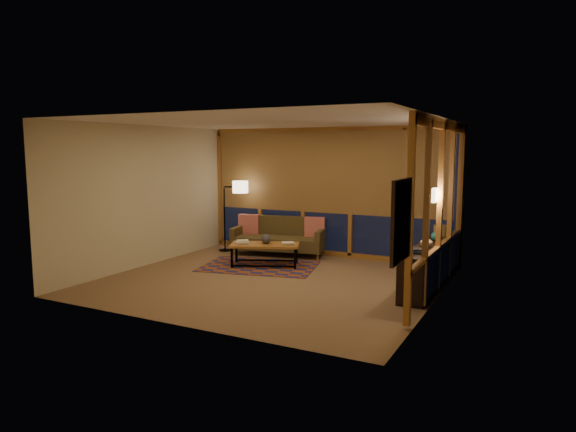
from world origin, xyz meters
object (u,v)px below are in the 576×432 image
at_px(bookshelf, 431,264).
at_px(coffee_table, 265,255).
at_px(floor_lamp, 225,216).
at_px(sofa, 279,237).

bearing_deg(bookshelf, coffee_table, -179.06).
xyz_separation_m(coffee_table, floor_lamp, (-1.55, 0.92, 0.56)).
distance_m(sofa, bookshelf, 3.55).
distance_m(floor_lamp, bookshelf, 4.79).
height_order(sofa, coffee_table, sofa).
relative_size(sofa, coffee_table, 1.48).
relative_size(floor_lamp, bookshelf, 0.56).
bearing_deg(sofa, coffee_table, -87.65).
xyz_separation_m(floor_lamp, bookshelf, (4.70, -0.86, -0.43)).
bearing_deg(floor_lamp, sofa, -16.47).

